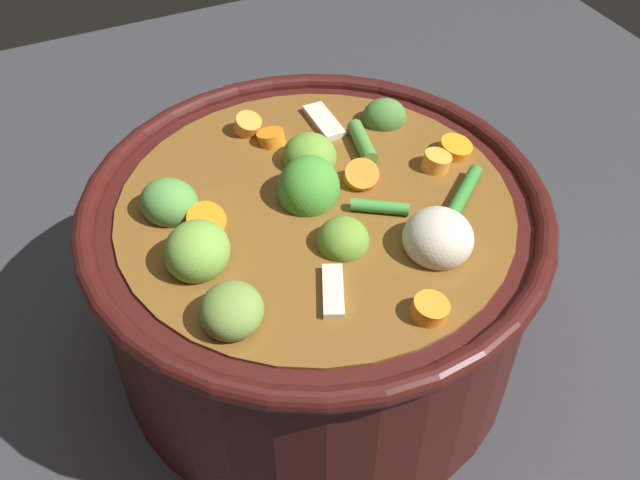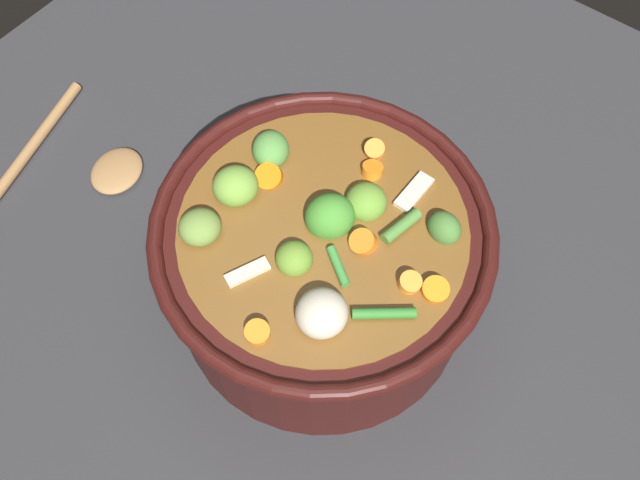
% 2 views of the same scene
% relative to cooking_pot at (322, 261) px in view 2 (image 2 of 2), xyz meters
% --- Properties ---
extents(ground_plane, '(1.10, 1.10, 0.00)m').
position_rel_cooking_pot_xyz_m(ground_plane, '(0.00, -0.00, -0.08)').
color(ground_plane, '#2D2D30').
extents(cooking_pot, '(0.30, 0.30, 0.17)m').
position_rel_cooking_pot_xyz_m(cooking_pot, '(0.00, 0.00, 0.00)').
color(cooking_pot, '#38110F').
rests_on(cooking_pot, ground_plane).
extents(wooden_spoon, '(0.18, 0.17, 0.01)m').
position_rel_cooking_pot_xyz_m(wooden_spoon, '(-0.03, 0.31, -0.07)').
color(wooden_spoon, '#9E7243').
rests_on(wooden_spoon, ground_plane).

